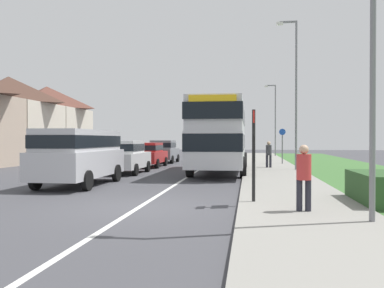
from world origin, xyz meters
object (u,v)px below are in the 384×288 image
(parked_car_red, at_px, (148,154))
(street_lamp_far, at_px, (274,116))
(street_lamp_near, at_px, (368,16))
(pedestrian_at_stop, at_px, (304,174))
(pedestrian_walking_away, at_px, (269,153))
(bus_stop_sign, at_px, (254,149))
(parked_van_silver, at_px, (80,152))
(parked_car_grey, at_px, (163,151))
(street_lamp_mid, at_px, (294,86))
(parked_car_white, at_px, (125,156))
(cycle_route_sign, at_px, (282,145))
(double_decker_bus, at_px, (220,133))

(parked_car_red, xyz_separation_m, street_lamp_far, (9.01, 16.49, 3.31))
(street_lamp_near, height_order, street_lamp_far, street_lamp_near)
(parked_car_red, bearing_deg, street_lamp_far, 61.34)
(pedestrian_at_stop, distance_m, pedestrian_walking_away, 14.96)
(parked_car_red, distance_m, street_lamp_near, 19.51)
(bus_stop_sign, bearing_deg, parked_van_silver, 148.64)
(parked_car_grey, height_order, street_lamp_mid, street_lamp_mid)
(parked_car_red, relative_size, parked_car_grey, 1.03)
(parked_car_white, distance_m, street_lamp_far, 23.59)
(cycle_route_sign, distance_m, street_lamp_mid, 6.59)
(double_decker_bus, distance_m, parked_car_grey, 10.16)
(pedestrian_at_stop, xyz_separation_m, street_lamp_mid, (1.23, 13.38, 3.74))
(bus_stop_sign, relative_size, street_lamp_far, 0.36)
(cycle_route_sign, bearing_deg, pedestrian_walking_away, -105.22)
(parked_car_grey, bearing_deg, pedestrian_walking_away, -38.11)
(parked_van_silver, bearing_deg, bus_stop_sign, -31.36)
(double_decker_bus, relative_size, parked_car_red, 2.45)
(double_decker_bus, relative_size, parked_van_silver, 1.93)
(pedestrian_at_stop, height_order, street_lamp_far, street_lamp_far)
(double_decker_bus, bearing_deg, street_lamp_near, -73.59)
(double_decker_bus, xyz_separation_m, street_lamp_mid, (3.99, 1.23, 2.57))
(bus_stop_sign, xyz_separation_m, street_lamp_near, (2.26, -2.42, 2.78))
(double_decker_bus, height_order, pedestrian_at_stop, double_decker_bus)
(cycle_route_sign, relative_size, street_lamp_near, 0.33)
(parked_car_red, distance_m, bus_stop_sign, 16.05)
(parked_car_grey, distance_m, pedestrian_at_stop, 22.31)
(pedestrian_at_stop, relative_size, street_lamp_near, 0.22)
(street_lamp_near, relative_size, street_lamp_far, 1.04)
(parked_van_silver, distance_m, cycle_route_sign, 16.27)
(pedestrian_walking_away, height_order, street_lamp_far, street_lamp_far)
(parked_car_red, xyz_separation_m, street_lamp_mid, (8.93, -2.62, 3.84))
(parked_car_red, relative_size, street_lamp_near, 0.55)
(bus_stop_sign, bearing_deg, street_lamp_mid, 78.84)
(parked_car_grey, xyz_separation_m, bus_stop_sign, (6.56, -19.58, 0.61))
(parked_car_red, height_order, cycle_route_sign, cycle_route_sign)
(street_lamp_far, bearing_deg, cycle_route_sign, -91.17)
(cycle_route_sign, height_order, street_lamp_mid, street_lamp_mid)
(pedestrian_at_stop, bearing_deg, pedestrian_walking_away, 90.32)
(bus_stop_sign, xyz_separation_m, cycle_route_sign, (2.18, 17.72, -0.11))
(double_decker_bus, bearing_deg, street_lamp_far, 78.66)
(double_decker_bus, xyz_separation_m, parked_car_grey, (-4.93, 8.79, -1.21))
(bus_stop_sign, xyz_separation_m, street_lamp_mid, (2.37, 12.01, 3.17))
(bus_stop_sign, bearing_deg, parked_car_red, 114.13)
(parked_car_red, distance_m, cycle_route_sign, 9.28)
(parked_van_silver, distance_m, bus_stop_sign, 7.80)
(street_lamp_far, bearing_deg, parked_car_red, -118.66)
(parked_van_silver, distance_m, street_lamp_far, 28.71)
(parked_van_silver, relative_size, street_lamp_mid, 0.63)
(double_decker_bus, distance_m, cycle_route_sign, 7.95)
(bus_stop_sign, height_order, street_lamp_mid, street_lamp_mid)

